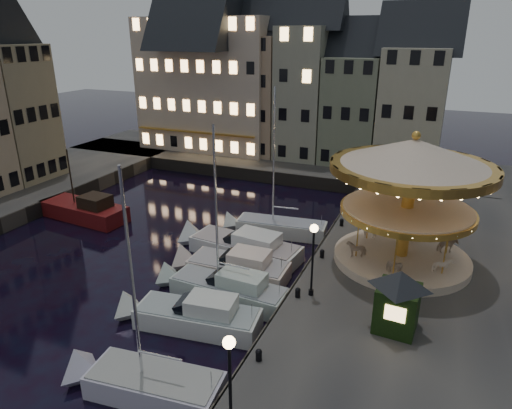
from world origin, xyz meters
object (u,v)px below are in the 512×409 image
at_px(bollard_d, 342,222).
at_px(motorboat_f, 274,227).
at_px(streetlamp_b, 313,250).
at_px(motorboat_a, 143,383).
at_px(carousel, 411,179).
at_px(motorboat_d, 232,267).
at_px(motorboat_e, 240,247).
at_px(bollard_a, 259,354).
at_px(motorboat_b, 191,316).
at_px(streetlamp_c, 361,178).
at_px(motorboat_c, 223,288).
at_px(streetlamp_a, 230,373).
at_px(bollard_b, 298,292).
at_px(ticket_kiosk, 399,290).
at_px(bollard_c, 322,253).
at_px(red_fishing_boat, 85,211).

bearing_deg(bollard_d, motorboat_f, -173.65).
distance_m(streetlamp_b, motorboat_a, 10.41).
bearing_deg(carousel, motorboat_d, -159.80).
bearing_deg(motorboat_e, bollard_a, -61.67).
xyz_separation_m(bollard_a, motorboat_b, (-4.95, 2.52, -0.96)).
relative_size(bollard_a, motorboat_b, 0.07).
bearing_deg(streetlamp_c, motorboat_c, -110.56).
relative_size(motorboat_d, carousel, 0.79).
distance_m(streetlamp_a, motorboat_d, 13.93).
bearing_deg(streetlamp_c, motorboat_d, -117.22).
xyz_separation_m(streetlamp_a, bollard_b, (-0.60, 9.50, -2.41)).
bearing_deg(motorboat_e, ticket_kiosk, -30.03).
xyz_separation_m(motorboat_c, ticket_kiosk, (9.78, -0.97, 2.74)).
xyz_separation_m(motorboat_b, motorboat_d, (-0.26, 5.69, -0.00)).
height_order(bollard_a, motorboat_c, motorboat_c).
xyz_separation_m(motorboat_a, motorboat_e, (-1.62, 13.58, 0.11)).
bearing_deg(bollard_c, streetlamp_a, -87.63).
xyz_separation_m(streetlamp_b, bollard_b, (-0.60, -0.50, -2.41)).
height_order(streetlamp_c, motorboat_e, streetlamp_c).
relative_size(motorboat_b, motorboat_e, 0.86).
relative_size(streetlamp_b, motorboat_d, 0.56).
bearing_deg(streetlamp_b, streetlamp_a, -90.00).
bearing_deg(bollard_d, motorboat_b, -110.16).
height_order(motorboat_b, carousel, carousel).
height_order(streetlamp_c, bollard_b, streetlamp_c).
relative_size(bollard_d, red_fishing_boat, 0.07).
height_order(streetlamp_c, motorboat_c, motorboat_c).
bearing_deg(motorboat_c, bollard_d, 66.07).
bearing_deg(bollard_d, bollard_a, -90.00).
distance_m(bollard_c, motorboat_c, 6.76).
relative_size(bollard_c, ticket_kiosk, 0.16).
bearing_deg(bollard_b, ticket_kiosk, -9.19).
height_order(bollard_b, motorboat_f, motorboat_f).
bearing_deg(streetlamp_c, motorboat_b, -108.10).
relative_size(streetlamp_b, ticket_kiosk, 1.17).
height_order(bollard_c, carousel, carousel).
relative_size(streetlamp_c, bollard_d, 7.32).
distance_m(streetlamp_c, motorboat_d, 13.15).
bearing_deg(motorboat_c, carousel, 33.77).
distance_m(motorboat_b, motorboat_c, 3.14).
distance_m(motorboat_e, carousel, 12.31).
relative_size(streetlamp_b, bollard_b, 7.32).
relative_size(streetlamp_b, bollard_c, 7.32).
height_order(streetlamp_a, motorboat_f, motorboat_f).
xyz_separation_m(bollard_c, motorboat_a, (-4.38, -12.95, -1.07)).
bearing_deg(streetlamp_b, motorboat_c, -175.99).
height_order(motorboat_c, carousel, motorboat_c).
distance_m(bollard_d, carousel, 8.09).
xyz_separation_m(streetlamp_c, ticket_kiosk, (4.58, -14.84, -0.60)).
xyz_separation_m(streetlamp_a, bollard_a, (-0.60, 4.00, -2.41)).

